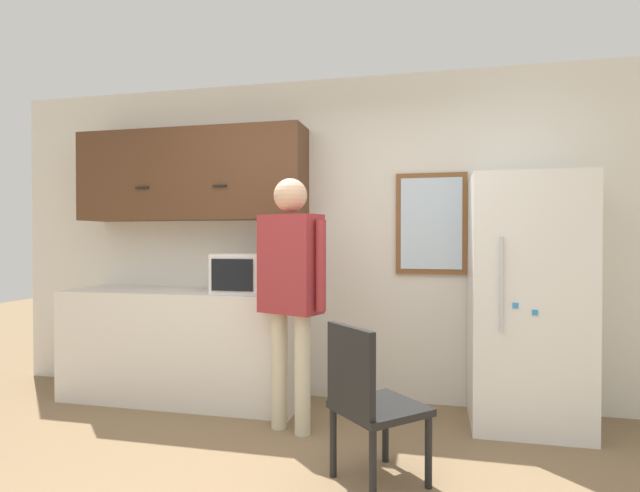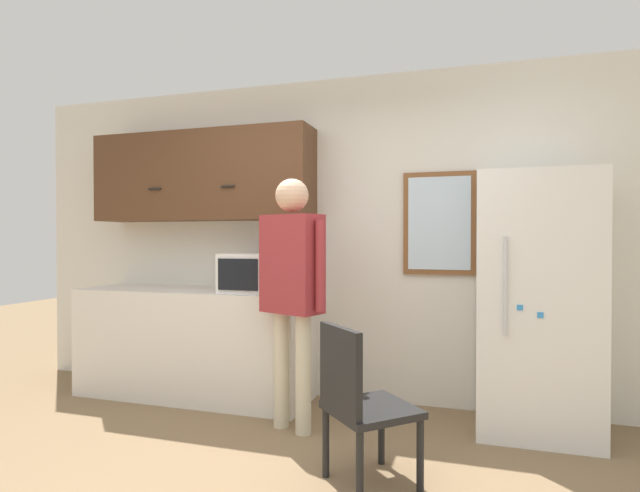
# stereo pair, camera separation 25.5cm
# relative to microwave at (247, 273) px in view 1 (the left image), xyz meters

# --- Properties ---
(back_wall) EXTENTS (6.00, 0.06, 2.70)m
(back_wall) POSITION_rel_microwave_xyz_m (0.61, 0.42, 0.28)
(back_wall) COLOR silver
(back_wall) RESTS_ON ground_plane
(counter) EXTENTS (2.00, 0.64, 0.92)m
(counter) POSITION_rel_microwave_xyz_m (-0.59, 0.07, -0.61)
(counter) COLOR silver
(counter) RESTS_ON ground_plane
(upper_cabinets) EXTENTS (2.00, 0.39, 0.77)m
(upper_cabinets) POSITION_rel_microwave_xyz_m (-0.59, 0.21, 0.82)
(upper_cabinets) COLOR #51331E
(microwave) EXTENTS (0.48, 0.40, 0.31)m
(microwave) POSITION_rel_microwave_xyz_m (0.00, 0.00, 0.00)
(microwave) COLOR white
(microwave) RESTS_ON counter
(person) EXTENTS (0.55, 0.36, 1.77)m
(person) POSITION_rel_microwave_xyz_m (0.48, -0.40, 0.01)
(person) COLOR beige
(person) RESTS_ON ground_plane
(refrigerator) EXTENTS (0.79, 0.67, 1.80)m
(refrigerator) POSITION_rel_microwave_xyz_m (2.11, 0.06, -0.17)
(refrigerator) COLOR white
(refrigerator) RESTS_ON ground_plane
(chair) EXTENTS (0.61, 0.61, 0.88)m
(chair) POSITION_rel_microwave_xyz_m (1.11, -1.05, -0.59)
(chair) COLOR black
(chair) RESTS_ON ground_plane
(window) EXTENTS (0.56, 0.05, 0.81)m
(window) POSITION_rel_microwave_xyz_m (1.43, 0.38, 0.40)
(window) COLOR brown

